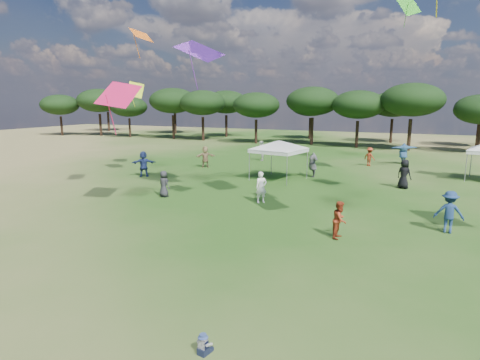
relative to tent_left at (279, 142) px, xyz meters
The scene contains 4 objects.
tree_line 26.75m from the tent_left, 74.24° to the left, with size 108.78×17.63×7.77m.
tent_left is the anchor object (origin of this frame).
toddler 20.78m from the tent_left, 76.09° to the right, with size 0.36×0.39×0.50m.
festival_crowd 4.03m from the tent_left, 23.83° to the left, with size 30.52×23.52×1.93m.
Camera 1 is at (4.13, -5.27, 5.58)m, focal length 30.00 mm.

